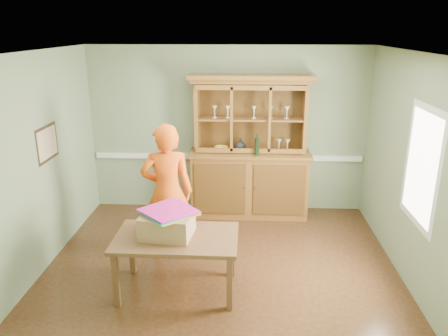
# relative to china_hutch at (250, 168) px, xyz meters

# --- Properties ---
(floor) EXTENTS (4.50, 4.50, 0.00)m
(floor) POSITION_rel_china_hutch_xyz_m (-0.37, -1.74, -0.80)
(floor) COLOR #4F3419
(floor) RESTS_ON ground
(ceiling) EXTENTS (4.50, 4.50, 0.00)m
(ceiling) POSITION_rel_china_hutch_xyz_m (-0.37, -1.74, 1.90)
(ceiling) COLOR white
(ceiling) RESTS_ON wall_back
(wall_back) EXTENTS (4.50, 0.00, 4.50)m
(wall_back) POSITION_rel_china_hutch_xyz_m (-0.37, 0.26, 0.55)
(wall_back) COLOR gray
(wall_back) RESTS_ON floor
(wall_left) EXTENTS (0.00, 4.00, 4.00)m
(wall_left) POSITION_rel_china_hutch_xyz_m (-2.62, -1.74, 0.55)
(wall_left) COLOR gray
(wall_left) RESTS_ON floor
(wall_right) EXTENTS (0.00, 4.00, 4.00)m
(wall_right) POSITION_rel_china_hutch_xyz_m (1.88, -1.74, 0.55)
(wall_right) COLOR gray
(wall_right) RESTS_ON floor
(wall_front) EXTENTS (4.50, 0.00, 4.50)m
(wall_front) POSITION_rel_china_hutch_xyz_m (-0.37, -3.74, 0.55)
(wall_front) COLOR gray
(wall_front) RESTS_ON floor
(chair_rail) EXTENTS (4.41, 0.05, 0.08)m
(chair_rail) POSITION_rel_china_hutch_xyz_m (-0.37, 0.23, 0.10)
(chair_rail) COLOR white
(chair_rail) RESTS_ON wall_back
(framed_map) EXTENTS (0.03, 0.60, 0.46)m
(framed_map) POSITION_rel_china_hutch_xyz_m (-2.60, -1.44, 0.75)
(framed_map) COLOR black
(framed_map) RESTS_ON wall_left
(window_panel) EXTENTS (0.03, 0.96, 1.36)m
(window_panel) POSITION_rel_china_hutch_xyz_m (1.86, -2.04, 0.70)
(window_panel) COLOR white
(window_panel) RESTS_ON wall_right
(china_hutch) EXTENTS (1.93, 0.64, 2.27)m
(china_hutch) POSITION_rel_china_hutch_xyz_m (0.00, 0.00, 0.00)
(china_hutch) COLOR brown
(china_hutch) RESTS_ON floor
(dining_table) EXTENTS (1.40, 0.84, 0.70)m
(dining_table) POSITION_rel_china_hutch_xyz_m (-0.84, -2.27, -0.18)
(dining_table) COLOR brown
(dining_table) RESTS_ON floor
(cardboard_box) EXTENTS (0.61, 0.51, 0.26)m
(cardboard_box) POSITION_rel_china_hutch_xyz_m (-0.95, -2.25, 0.03)
(cardboard_box) COLOR tan
(cardboard_box) RESTS_ON dining_table
(kite_stack) EXTENTS (0.70, 0.70, 0.05)m
(kite_stack) POSITION_rel_china_hutch_xyz_m (-0.92, -2.23, 0.19)
(kite_stack) COLOR yellow
(kite_stack) RESTS_ON cardboard_box
(person) EXTENTS (0.73, 0.53, 1.83)m
(person) POSITION_rel_china_hutch_xyz_m (-1.07, -1.48, 0.12)
(person) COLOR #FC5D0F
(person) RESTS_ON floor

